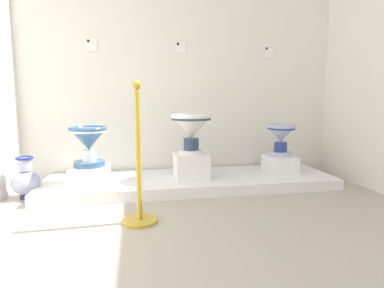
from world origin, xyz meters
TOP-DOWN VIEW (x-y plane):
  - ground_plane at (1.80, 0.60)m, footprint 5.60×5.20m
  - wall_back at (1.80, 2.43)m, footprint 3.80×0.06m
  - display_platform at (1.80, 1.96)m, footprint 3.02×0.85m
  - plinth_block_leftmost at (0.77, 1.91)m, footprint 0.37×0.35m
  - antique_toilet_leftmost at (0.77, 1.91)m, footprint 0.36×0.36m
  - plinth_block_pale_glazed at (1.79, 1.89)m, footprint 0.34×0.35m
  - antique_toilet_pale_glazed at (1.79, 1.89)m, footprint 0.42×0.42m
  - plinth_block_rightmost at (2.82, 1.97)m, footprint 0.31×0.33m
  - antique_toilet_rightmost at (2.82, 1.97)m, footprint 0.32×0.32m
  - info_placard_first at (0.78, 2.40)m, footprint 0.11×0.01m
  - info_placard_second at (1.76, 2.40)m, footprint 0.11×0.01m
  - info_placard_third at (2.83, 2.40)m, footprint 0.11×0.01m
  - decorative_vase_corner at (0.20, 1.86)m, footprint 0.25×0.25m
  - stanchion_post_near_left at (1.24, 1.07)m, footprint 0.27×0.27m

SIDE VIEW (x-z plane):
  - ground_plane at x=1.80m, z-range -0.02..0.00m
  - display_platform at x=1.80m, z-range 0.00..0.11m
  - decorative_vase_corner at x=0.20m, z-range -0.03..0.36m
  - plinth_block_leftmost at x=0.77m, z-range 0.11..0.27m
  - plinth_block_rightmost at x=2.82m, z-range 0.11..0.30m
  - plinth_block_pale_glazed at x=1.79m, z-range 0.11..0.37m
  - stanchion_post_near_left at x=1.24m, z-range -0.22..0.84m
  - antique_toilet_leftmost at x=0.77m, z-range 0.33..0.72m
  - antique_toilet_rightmost at x=2.82m, z-range 0.35..0.71m
  - antique_toilet_pale_glazed at x=1.79m, z-range 0.45..0.85m
  - info_placard_third at x=2.83m, z-range 1.42..1.56m
  - wall_back at x=1.80m, z-range 0.00..3.01m
  - info_placard_second at x=1.76m, z-range 1.44..1.58m
  - info_placard_first at x=0.78m, z-range 1.44..1.58m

